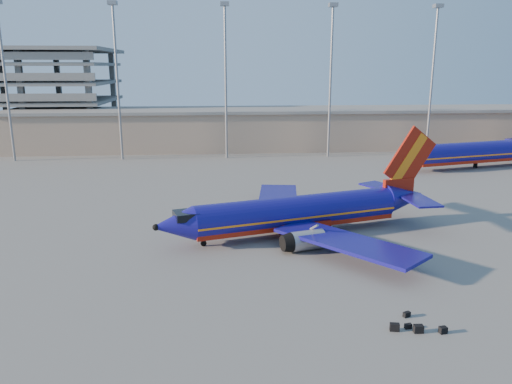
% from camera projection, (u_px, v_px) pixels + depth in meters
% --- Properties ---
extents(ground, '(220.00, 220.00, 0.00)m').
position_uv_depth(ground, '(283.00, 233.00, 53.14)').
color(ground, slate).
rests_on(ground, ground).
extents(terminal_building, '(122.00, 16.00, 8.50)m').
position_uv_depth(terminal_building, '(294.00, 128.00, 108.92)').
color(terminal_building, gray).
rests_on(terminal_building, ground).
extents(light_mast_row, '(101.60, 1.60, 28.65)m').
position_uv_depth(light_mast_row, '(279.00, 65.00, 93.70)').
color(light_mast_row, gray).
rests_on(light_mast_row, ground).
extents(aircraft_main, '(31.42, 29.78, 10.91)m').
position_uv_depth(aircraft_main, '(303.00, 212.00, 52.55)').
color(aircraft_main, navy).
rests_on(aircraft_main, ground).
extents(aircraft_second, '(34.79, 16.16, 11.99)m').
position_uv_depth(aircraft_second, '(481.00, 152.00, 87.28)').
color(aircraft_second, navy).
rests_on(aircraft_second, ground).
extents(luggage_pile, '(3.74, 2.82, 0.55)m').
position_uv_depth(luggage_pile, '(414.00, 326.00, 33.61)').
color(luggage_pile, black).
rests_on(luggage_pile, ground).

